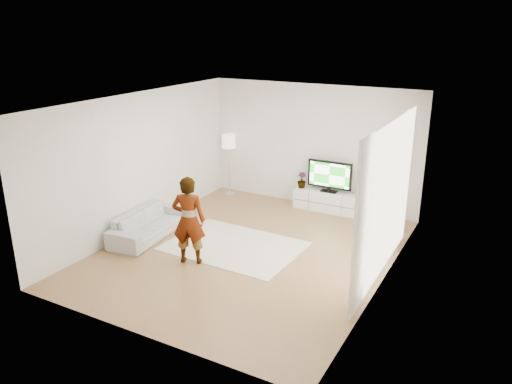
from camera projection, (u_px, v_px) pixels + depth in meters
The scene contains 17 objects.
floor at pixel (249, 252), 9.35m from camera, with size 6.00×6.00×0.00m, color #AD794E.
ceiling at pixel (248, 102), 8.44m from camera, with size 6.00×6.00×0.00m, color white.
wall_left at pixel (140, 163), 10.03m from camera, with size 0.02×6.00×2.80m, color silver.
wall_right at pixel (388, 203), 7.76m from camera, with size 0.02×6.00×2.80m, color silver.
wall_back at pixel (313, 146), 11.39m from camera, with size 5.00×0.02×2.80m, color silver.
wall_front at pixel (133, 242), 6.40m from camera, with size 5.00×0.02×2.80m, color silver.
window at pixel (392, 195), 8.00m from camera, with size 0.01×2.60×2.50m, color white.
curtain_near at pixel (362, 227), 6.99m from camera, with size 0.04×0.70×2.60m, color white.
curtain_far at pixel (405, 179), 9.15m from camera, with size 0.04×0.70×2.60m, color white.
media_console at pixel (328, 201), 11.34m from camera, with size 1.56×0.44×0.44m.
television at pixel (330, 175), 11.17m from camera, with size 1.03×0.20×0.71m.
game_console at pixel (358, 193), 10.93m from camera, with size 0.06×0.15×0.20m.
potted_plant at pixel (302, 180), 11.51m from camera, with size 0.20×0.20×0.37m, color #3F7238.
rug at pixel (234, 246), 9.57m from camera, with size 2.48×1.79×0.01m, color beige.
player at pixel (189, 220), 8.67m from camera, with size 0.58×0.38×1.59m, color #334772.
sofa at pixel (149, 224), 9.93m from camera, with size 1.86×0.73×0.54m, color #BABAB5.
floor_lamp at pixel (229, 144), 12.11m from camera, with size 0.34×0.34×1.51m.
Camera 1 is at (4.18, -7.39, 4.07)m, focal length 35.00 mm.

